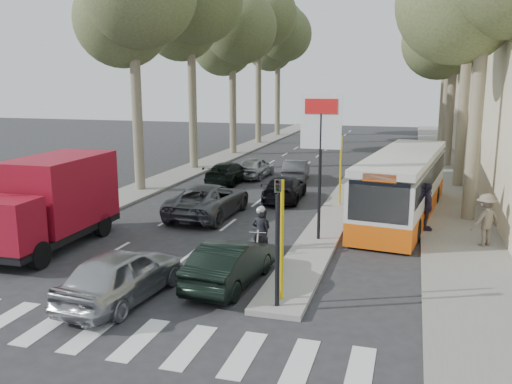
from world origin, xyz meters
TOP-DOWN VIEW (x-y plane):
  - ground at (0.00, 0.00)m, footprint 120.00×120.00m
  - sidewalk_right at (8.60, 25.00)m, footprint 3.20×70.00m
  - median_left at (-8.00, 28.00)m, footprint 2.40×64.00m
  - traffic_island at (3.25, 11.00)m, footprint 1.50×26.00m
  - billboard at (3.25, 5.00)m, footprint 1.50×12.10m
  - traffic_light_island at (3.25, -1.50)m, footprint 0.16×0.41m
  - tree_l_b at (-7.97, 20.11)m, footprint 7.40×7.20m
  - tree_l_c at (-7.77, 28.11)m, footprint 7.40×7.20m
  - tree_l_d at (-7.87, 36.11)m, footprint 7.40×7.20m
  - tree_l_e at (-7.97, 44.11)m, footprint 7.40×7.20m
  - tree_r_c at (9.03, 26.11)m, footprint 7.40×7.20m
  - tree_r_d at (9.13, 34.11)m, footprint 7.40×7.20m
  - tree_r_e at (9.23, 42.11)m, footprint 7.40×7.20m
  - silver_hatchback at (-1.10, -2.00)m, footprint 2.22×4.59m
  - dark_hatchback at (1.45, -0.00)m, footprint 1.80×4.28m
  - queue_car_a at (-2.24, 7.70)m, footprint 2.62×5.46m
  - queue_car_b at (0.32, 11.85)m, footprint 2.00×4.49m
  - queue_car_c at (-3.00, 17.76)m, footprint 1.78×4.02m
  - queue_car_d at (-0.33, 17.69)m, footprint 1.73×3.98m
  - queue_car_e at (-4.00, 15.62)m, footprint 2.02×4.48m
  - red_truck at (-6.12, 1.80)m, footprint 2.48×6.23m
  - city_bus at (6.20, 9.89)m, footprint 3.93×11.49m
  - motorcycle at (1.47, 3.22)m, footprint 0.83×2.04m
  - pedestrian_near at (7.20, 7.55)m, footprint 0.79×1.23m
  - pedestrian_far at (9.21, 6.02)m, footprint 1.32×1.23m

SIDE VIEW (x-z plane):
  - ground at x=0.00m, z-range 0.00..0.00m
  - sidewalk_right at x=8.60m, z-range 0.00..0.12m
  - median_left at x=-8.00m, z-range 0.00..0.12m
  - traffic_island at x=3.25m, z-range 0.00..0.16m
  - queue_car_e at x=-4.00m, z-range 0.00..1.27m
  - queue_car_d at x=-0.33m, z-range 0.00..1.27m
  - queue_car_b at x=0.32m, z-range 0.00..1.28m
  - queue_car_c at x=-3.00m, z-range 0.00..1.35m
  - dark_hatchback at x=1.45m, z-range 0.00..1.37m
  - queue_car_a at x=-2.24m, z-range 0.00..1.50m
  - silver_hatchback at x=-1.10m, z-range 0.00..1.51m
  - motorcycle at x=1.47m, z-range -0.08..1.66m
  - pedestrian_far at x=9.21m, z-range 0.12..2.06m
  - pedestrian_near at x=7.20m, z-range 0.12..2.06m
  - city_bus at x=6.20m, z-range 0.08..3.05m
  - red_truck at x=-6.12m, z-range 0.09..3.39m
  - traffic_light_island at x=3.25m, z-range 0.69..4.29m
  - billboard at x=3.25m, z-range 0.90..6.50m
  - tree_r_c at x=9.03m, z-range 3.03..16.35m
  - tree_l_c at x=-7.77m, z-range 3.18..16.89m
  - tree_r_e at x=9.23m, z-range 3.33..17.43m
  - tree_l_e at x=-7.97m, z-range 3.48..17.97m
  - tree_l_b at x=-7.97m, z-range 3.63..18.51m
  - tree_r_d at x=9.13m, z-range 3.63..18.51m
  - tree_l_d at x=-7.87m, z-range 3.93..19.59m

